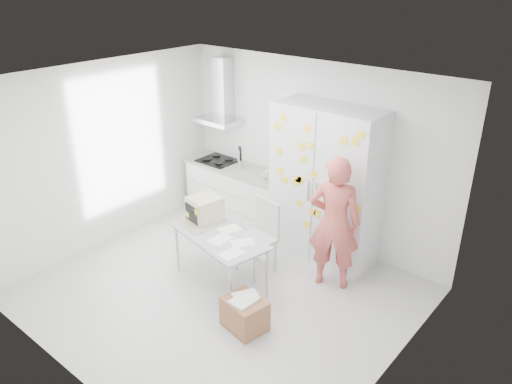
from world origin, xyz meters
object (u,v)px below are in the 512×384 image
Objects in this scene: desk at (210,220)px; cardboard_box at (245,313)px; chair at (261,232)px; person at (334,223)px.

desk reaches higher than cardboard_box.
person is at bearing 29.40° from chair.
chair is (-0.92, -0.33, -0.32)m from person.
desk is 0.72m from chair.
person is 1.61m from desk.
cardboard_box is at bearing -15.54° from desk.
desk is at bearing -121.29° from chair.
cardboard_box is (0.64, -1.08, -0.38)m from chair.
person is 1.60m from cardboard_box.
desk reaches higher than chair.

